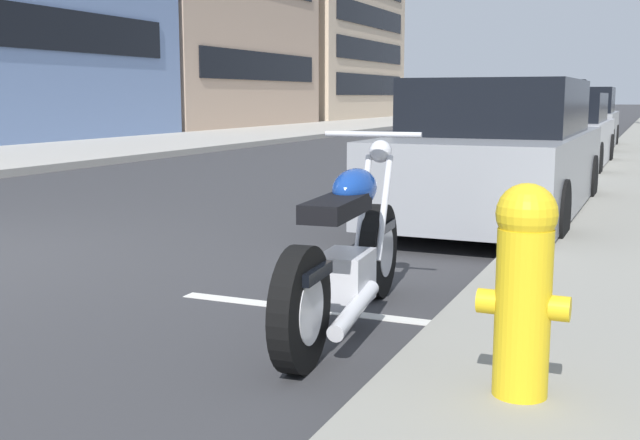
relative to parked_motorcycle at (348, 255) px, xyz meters
name	(u,v)px	position (x,y,z in m)	size (l,w,h in m)	color
sidewalk_far_curb	(131,146)	(12.25, 10.71, -0.35)	(120.00, 5.00, 0.14)	#ADA89E
parking_stall_stripe	(338,312)	(0.25, 0.16, -0.42)	(0.12, 2.20, 0.01)	silver
parked_motorcycle	(348,255)	(0.00, 0.00, 0.00)	(2.15, 0.62, 1.11)	black
parked_car_far_down_curb	(499,154)	(4.40, -0.03, 0.28)	(4.58, 1.80, 1.50)	gray
parked_car_behind_motorcycle	(554,135)	(10.25, 0.10, 0.23)	(4.19, 1.83, 1.38)	silver
parked_car_at_intersection	(575,122)	(15.43, 0.25, 0.29)	(4.26, 1.92, 1.53)	gray
crossing_truck	(539,103)	(29.58, 3.06, 0.60)	(2.34, 5.16, 1.99)	#B7B7BC
fire_hydrant	(524,285)	(-1.03, -1.15, 0.17)	(0.24, 0.36, 0.86)	gold
townhouse_corner_block	(303,41)	(36.66, 17.10, 3.96)	(11.95, 8.25, 8.77)	beige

